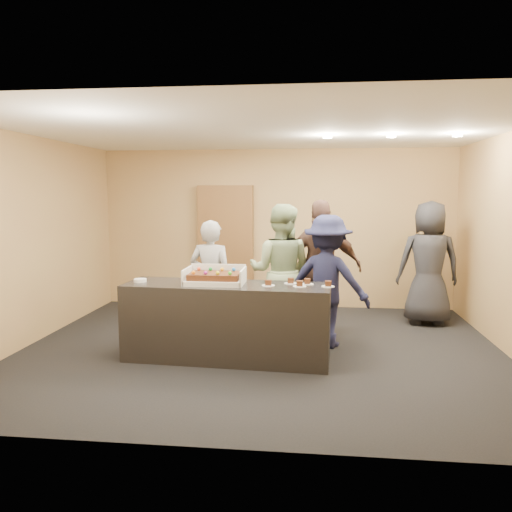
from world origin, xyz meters
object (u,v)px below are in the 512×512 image
(person_brown_extra, at_px, (321,269))
(person_navy_man, at_px, (327,281))
(serving_counter, at_px, (227,322))
(person_server_grey, at_px, (211,281))
(storage_cabinet, at_px, (226,246))
(cake_box, at_px, (215,280))
(person_sage_man, at_px, (281,271))
(plate_stack, at_px, (140,280))
(sheet_cake, at_px, (215,276))
(person_dark_suit, at_px, (429,263))

(person_brown_extra, bearing_deg, person_navy_man, 90.47)
(serving_counter, bearing_deg, person_server_grey, 118.02)
(person_server_grey, distance_m, person_navy_man, 1.52)
(person_brown_extra, bearing_deg, storage_cabinet, -54.49)
(serving_counter, height_order, person_brown_extra, person_brown_extra)
(person_navy_man, bearing_deg, cake_box, 43.25)
(person_sage_man, bearing_deg, plate_stack, 39.15)
(serving_counter, bearing_deg, person_brown_extra, 48.24)
(storage_cabinet, relative_size, cake_box, 3.05)
(cake_box, distance_m, sheet_cake, 0.06)
(storage_cabinet, relative_size, person_dark_suit, 1.13)
(sheet_cake, distance_m, person_sage_man, 1.22)
(plate_stack, height_order, person_sage_man, person_sage_man)
(storage_cabinet, xyz_separation_m, person_navy_man, (1.68, -2.16, -0.20))
(serving_counter, relative_size, person_navy_man, 1.43)
(cake_box, height_order, person_server_grey, person_server_grey)
(serving_counter, xyz_separation_m, person_server_grey, (-0.34, 0.73, 0.35))
(cake_box, xyz_separation_m, person_sage_man, (0.71, 0.96, -0.04))
(cake_box, height_order, person_dark_suit, person_dark_suit)
(sheet_cake, bearing_deg, person_sage_man, 54.39)
(serving_counter, distance_m, person_sage_man, 1.23)
(person_server_grey, bearing_deg, cake_box, 112.52)
(person_sage_man, bearing_deg, serving_counter, 68.67)
(sheet_cake, xyz_separation_m, plate_stack, (-0.91, 0.03, -0.08))
(plate_stack, distance_m, person_navy_man, 2.33)
(person_server_grey, height_order, person_dark_suit, person_dark_suit)
(person_sage_man, xyz_separation_m, person_brown_extra, (0.55, 0.13, 0.03))
(person_sage_man, xyz_separation_m, person_dark_suit, (2.15, 0.96, 0.02))
(person_server_grey, height_order, person_sage_man, person_sage_man)
(sheet_cake, bearing_deg, plate_stack, 178.32)
(storage_cabinet, bearing_deg, cake_box, -82.65)
(serving_counter, xyz_separation_m, person_sage_man, (0.57, 0.99, 0.46))
(cake_box, xyz_separation_m, person_dark_suit, (2.86, 1.92, -0.02))
(serving_counter, bearing_deg, person_sage_man, 63.48)
(person_server_grey, bearing_deg, person_sage_man, -157.46)
(person_navy_man, relative_size, person_dark_suit, 0.91)
(serving_counter, xyz_separation_m, person_navy_man, (1.18, 0.66, 0.39))
(serving_counter, height_order, plate_stack, plate_stack)
(person_navy_man, bearing_deg, person_server_grey, 14.85)
(serving_counter, relative_size, sheet_cake, 4.10)
(sheet_cake, distance_m, person_brown_extra, 1.68)
(storage_cabinet, bearing_deg, person_server_grey, -85.53)
(person_sage_man, bearing_deg, sheet_cake, 62.90)
(cake_box, height_order, person_sage_man, person_sage_man)
(person_server_grey, distance_m, person_dark_suit, 3.29)
(plate_stack, height_order, person_brown_extra, person_brown_extra)
(storage_cabinet, relative_size, person_navy_man, 1.24)
(cake_box, relative_size, person_sage_man, 0.38)
(person_sage_man, distance_m, person_navy_man, 0.70)
(storage_cabinet, bearing_deg, serving_counter, -79.93)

